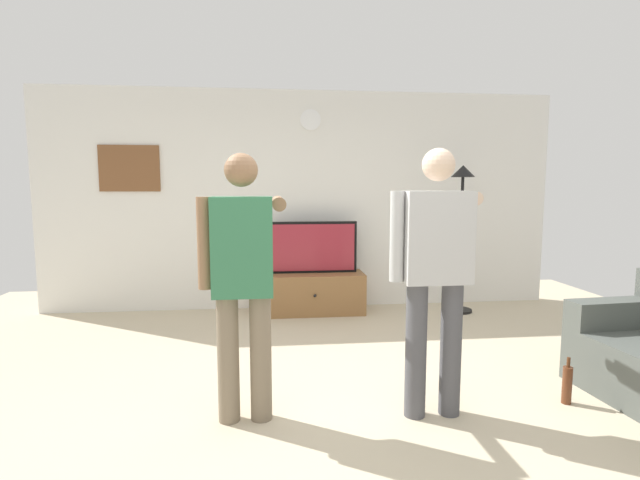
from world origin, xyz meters
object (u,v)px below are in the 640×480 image
object	(u,v)px
wall_clock	(310,120)
floor_lamp	(462,208)
tv_stand	(313,293)
person_standing_nearer_couch	(435,266)
television	(313,247)
beverage_bottle	(567,384)
person_standing_nearer_lamp	(243,273)
framed_picture	(130,168)

from	to	relation	value
wall_clock	floor_lamp	world-z (taller)	wall_clock
tv_stand	person_standing_nearer_couch	xyz separation A→B (m)	(0.55, -2.63, 0.77)
television	floor_lamp	bearing A→B (deg)	-6.01
television	wall_clock	world-z (taller)	wall_clock
tv_stand	floor_lamp	distance (m)	2.07
television	beverage_bottle	distance (m)	3.13
person_standing_nearer_lamp	framed_picture	bearing A→B (deg)	117.31
framed_picture	television	bearing A→B (deg)	-6.55
television	person_standing_nearer_couch	distance (m)	2.74
wall_clock	floor_lamp	bearing A→B (deg)	-13.59
wall_clock	floor_lamp	distance (m)	2.12
wall_clock	beverage_bottle	size ratio (longest dim) A/B	0.75
floor_lamp	person_standing_nearer_lamp	bearing A→B (deg)	-135.62
person_standing_nearer_couch	tv_stand	bearing A→B (deg)	101.90
television	framed_picture	distance (m)	2.37
tv_stand	floor_lamp	xyz separation A→B (m)	(1.78, -0.14, 1.03)
television	floor_lamp	world-z (taller)	floor_lamp
tv_stand	framed_picture	xyz separation A→B (m)	(-2.16, 0.30, 1.50)
person_standing_nearer_lamp	beverage_bottle	size ratio (longest dim) A/B	5.17
person_standing_nearer_lamp	television	bearing A→B (deg)	75.20
person_standing_nearer_couch	floor_lamp	bearing A→B (deg)	63.70
framed_picture	floor_lamp	bearing A→B (deg)	-6.31
framed_picture	wall_clock	bearing A→B (deg)	-0.13
floor_lamp	beverage_bottle	bearing A→B (deg)	-95.28
framed_picture	person_standing_nearer_couch	distance (m)	4.06
tv_stand	beverage_bottle	size ratio (longest dim) A/B	3.66
television	wall_clock	distance (m)	1.56
tv_stand	television	xyz separation A→B (m)	(-0.00, 0.05, 0.55)
tv_stand	wall_clock	world-z (taller)	wall_clock
person_standing_nearer_lamp	tv_stand	bearing A→B (deg)	74.95
television	person_standing_nearer_couch	world-z (taller)	person_standing_nearer_couch
floor_lamp	beverage_bottle	distance (m)	2.71
wall_clock	beverage_bottle	distance (m)	3.94
person_standing_nearer_couch	beverage_bottle	xyz separation A→B (m)	(1.00, 0.04, -0.87)
wall_clock	tv_stand	bearing A→B (deg)	-90.00
television	person_standing_nearer_lamp	xyz separation A→B (m)	(-0.69, -2.61, 0.18)
person_standing_nearer_lamp	person_standing_nearer_couch	xyz separation A→B (m)	(1.24, -0.07, 0.04)
tv_stand	television	distance (m)	0.56
tv_stand	wall_clock	size ratio (longest dim) A/B	4.88
person_standing_nearer_lamp	person_standing_nearer_couch	bearing A→B (deg)	-3.18
floor_lamp	person_standing_nearer_couch	bearing A→B (deg)	-116.30
person_standing_nearer_lamp	person_standing_nearer_couch	distance (m)	1.25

